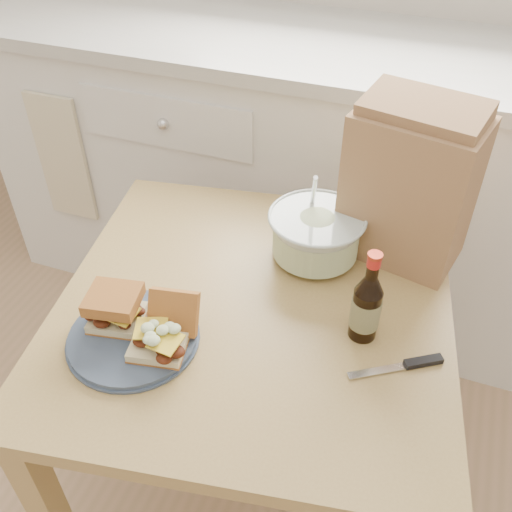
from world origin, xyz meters
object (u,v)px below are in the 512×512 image
(plate, at_px, (133,337))
(coleslaw_bowl, at_px, (316,236))
(paper_bag, at_px, (409,189))
(dining_table, at_px, (254,335))
(beer_bottle, at_px, (366,306))

(plate, xyz_separation_m, coleslaw_bowl, (0.26, 0.37, 0.05))
(plate, bearing_deg, paper_bag, 46.41)
(dining_table, height_order, paper_bag, paper_bag)
(plate, bearing_deg, dining_table, 44.11)
(dining_table, xyz_separation_m, plate, (-0.18, -0.18, 0.11))
(coleslaw_bowl, height_order, beer_bottle, coleslaw_bowl)
(plate, relative_size, coleslaw_bowl, 1.15)
(dining_table, xyz_separation_m, beer_bottle, (0.23, -0.01, 0.18))
(beer_bottle, height_order, paper_bag, paper_bag)
(dining_table, relative_size, coleslaw_bowl, 4.31)
(dining_table, bearing_deg, plate, -145.33)
(dining_table, bearing_deg, coleslaw_bowl, 58.52)
(plate, height_order, coleslaw_bowl, coleslaw_bowl)
(plate, height_order, paper_bag, paper_bag)
(plate, distance_m, coleslaw_bowl, 0.46)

